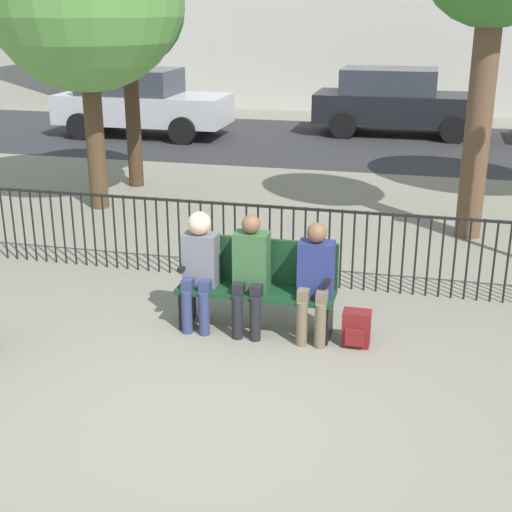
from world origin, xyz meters
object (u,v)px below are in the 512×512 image
Objects in this scene: seated_person_2 at (315,276)px; parked_car_2 at (140,101)px; seated_person_0 at (200,263)px; parked_car_0 at (397,101)px; seated_person_1 at (250,269)px; park_bench at (258,283)px; tree_1 at (127,11)px; backpack at (356,329)px.

parked_car_2 is (-6.04, 10.26, 0.18)m from seated_person_2.
parked_car_0 is (1.28, 11.91, 0.15)m from seated_person_0.
seated_person_0 reaches higher than seated_person_2.
park_bench is at bearing 70.34° from seated_person_1.
park_bench is 11.51m from parked_car_2.
seated_person_1 is 11.59m from parked_car_2.
seated_person_0 is at bearing -96.16° from parked_car_0.
tree_1 is (-2.98, 5.43, 2.31)m from seated_person_0.
parked_car_2 reaches higher than seated_person_1.
parked_car_2 is (-4.88, 10.26, 0.15)m from seated_person_0.
tree_1 reaches higher than park_bench.
seated_person_2 is at bearing 173.15° from backpack.
backpack is 7.68m from tree_1.
seated_person_1 is at bearing 0.02° from seated_person_0.
seated_person_2 is at bearing -52.62° from tree_1.
backpack is at bearing -2.83° from seated_person_1.
backpack is at bearing -88.53° from parked_car_0.
seated_person_1 is at bearing 177.17° from backpack.
seated_person_1 is at bearing -109.66° from park_bench.
parked_car_0 reaches higher than seated_person_0.
parked_car_0 reaches higher than backpack.
park_bench is 6.86m from tree_1.
park_bench is 1.30× the size of seated_person_0.
parked_car_0 is at bearing 56.62° from tree_1.
park_bench is 1.29× the size of seated_person_1.
parked_car_0 is (0.76, 11.91, 0.17)m from seated_person_1.
parked_car_2 is at bearing 115.42° from seated_person_0.
backpack is (0.42, -0.05, -0.49)m from seated_person_2.
seated_person_2 is 7.23m from tree_1.
park_bench is 1.33× the size of seated_person_2.
parked_car_0 is (0.12, 11.91, 0.18)m from seated_person_2.
park_bench is 0.38× the size of parked_car_2.
seated_person_2 is at bearing -0.09° from seated_person_0.
seated_person_1 is 0.29× the size of parked_car_0.
tree_1 reaches higher than parked_car_2.
seated_person_1 is (-0.05, -0.13, 0.19)m from park_bench.
parked_car_2 is (-6.47, 10.31, 0.67)m from backpack.
parked_car_0 is at bearing 86.52° from park_bench.
seated_person_2 is at bearing -90.56° from parked_car_0.
seated_person_2 is 0.65m from backpack.
park_bench is 0.38× the size of parked_car_0.
parked_car_0 is at bearing 86.35° from seated_person_1.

